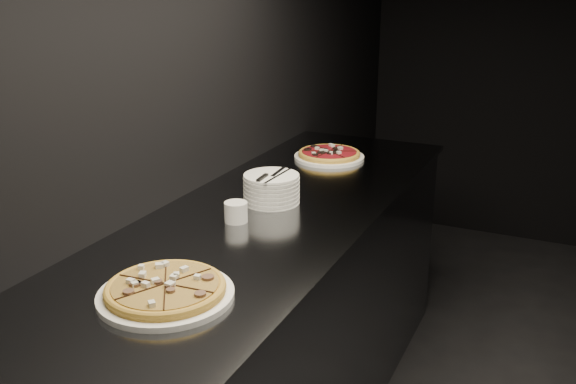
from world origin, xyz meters
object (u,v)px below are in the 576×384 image
at_px(pizza_tomato, 329,155).
at_px(plate_stack, 271,188).
at_px(ramekin, 236,211).
at_px(pizza_mushroom, 166,290).
at_px(counter, 265,330).
at_px(cutlery, 271,175).

bearing_deg(pizza_tomato, plate_stack, -88.06).
bearing_deg(ramekin, pizza_mushroom, -79.64).
xyz_separation_m(counter, cutlery, (-0.02, 0.12, 0.57)).
bearing_deg(cutlery, pizza_mushroom, -88.99).
bearing_deg(pizza_tomato, cutlery, -87.39).
xyz_separation_m(pizza_mushroom, pizza_tomato, (-0.10, 1.41, -0.00)).
bearing_deg(plate_stack, cutlery, -62.38).
relative_size(pizza_mushroom, plate_stack, 1.75).
relative_size(pizza_mushroom, ramekin, 4.50).
height_order(counter, plate_stack, plate_stack).
xyz_separation_m(counter, pizza_tomato, (-0.05, 0.77, 0.48)).
relative_size(pizza_tomato, cutlery, 1.71).
bearing_deg(plate_stack, ramekin, -95.83).
xyz_separation_m(plate_stack, ramekin, (-0.02, -0.23, -0.02)).
xyz_separation_m(counter, pizza_mushroom, (0.05, -0.64, 0.48)).
xyz_separation_m(counter, plate_stack, (-0.03, 0.13, 0.51)).
distance_m(counter, plate_stack, 0.53).
xyz_separation_m(pizza_tomato, plate_stack, (0.02, -0.63, 0.03)).
height_order(plate_stack, ramekin, plate_stack).
xyz_separation_m(plate_stack, cutlery, (0.01, -0.02, 0.06)).
distance_m(pizza_mushroom, cutlery, 0.77).
xyz_separation_m(counter, ramekin, (-0.06, -0.09, 0.50)).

